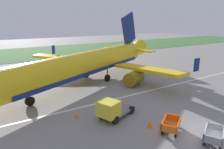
# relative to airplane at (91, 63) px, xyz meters

# --- Properties ---
(ground_plane) EXTENTS (220.00, 220.00, 0.00)m
(ground_plane) POSITION_rel_airplane_xyz_m (1.11, -20.72, -3.05)
(ground_plane) COLOR gray
(grass_strip) EXTENTS (220.00, 28.00, 0.06)m
(grass_strip) POSITION_rel_airplane_xyz_m (1.11, 36.65, -3.02)
(grass_strip) COLOR #3D7033
(grass_strip) RESTS_ON ground
(apron_stripe) EXTENTS (120.00, 0.36, 0.01)m
(apron_stripe) POSITION_rel_airplane_xyz_m (1.11, -8.57, -3.05)
(apron_stripe) COLOR silver
(apron_stripe) RESTS_ON ground
(airplane) EXTENTS (35.52, 29.18, 11.34)m
(airplane) POSITION_rel_airplane_xyz_m (0.00, 0.00, 0.00)
(airplane) COLOR yellow
(airplane) RESTS_ON ground
(baggage_cart_nearest) EXTENTS (3.51, 2.36, 1.07)m
(baggage_cart_nearest) POSITION_rel_airplane_xyz_m (0.55, -20.69, -2.45)
(baggage_cart_nearest) COLOR gray
(baggage_cart_nearest) RESTS_ON ground
(baggage_cart_second_in_row) EXTENTS (3.41, 2.51, 1.07)m
(baggage_cart_second_in_row) POSITION_rel_airplane_xyz_m (-1.03, -17.62, -2.45)
(baggage_cart_second_in_row) COLOR orange
(baggage_cart_second_in_row) RESTS_ON ground
(service_truck_beside_carts) EXTENTS (4.76, 3.27, 2.10)m
(service_truck_beside_carts) POSITION_rel_airplane_xyz_m (-4.34, -12.91, -1.95)
(service_truck_beside_carts) COLOR slate
(service_truck_beside_carts) RESTS_ON ground
(traffic_cone_near_plane) EXTENTS (0.46, 0.46, 0.60)m
(traffic_cone_near_plane) POSITION_rel_airplane_xyz_m (-3.32, -10.99, -2.75)
(traffic_cone_near_plane) COLOR orange
(traffic_cone_near_plane) RESTS_ON ground
(traffic_cone_mid_apron) EXTENTS (0.43, 0.43, 0.57)m
(traffic_cone_mid_apron) POSITION_rel_airplane_xyz_m (-7.12, -10.64, -2.77)
(traffic_cone_mid_apron) COLOR orange
(traffic_cone_mid_apron) RESTS_ON ground
(traffic_cone_by_carts) EXTENTS (0.49, 0.49, 0.65)m
(traffic_cone_by_carts) POSITION_rel_airplane_xyz_m (-2.15, -16.17, -2.73)
(traffic_cone_by_carts) COLOR orange
(traffic_cone_by_carts) RESTS_ON ground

